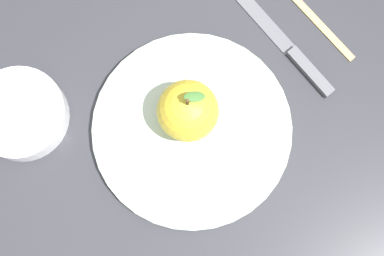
{
  "coord_description": "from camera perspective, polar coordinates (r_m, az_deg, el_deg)",
  "views": [
    {
      "loc": [
        -0.09,
        -0.12,
        0.71
      ],
      "look_at": [
        -0.01,
        -0.01,
        0.02
      ],
      "focal_mm": 54.61,
      "sensor_mm": 36.0,
      "label": 1
    }
  ],
  "objects": [
    {
      "name": "side_bowl",
      "position": [
        0.74,
        -16.46,
        1.35
      ],
      "size": [
        0.11,
        0.11,
        0.03
      ],
      "color": "white",
      "rests_on": "ground_plane"
    },
    {
      "name": "apple",
      "position": [
        0.68,
        -0.6,
        1.95
      ],
      "size": [
        0.07,
        0.07,
        0.09
      ],
      "color": "gold",
      "rests_on": "dinner_plate"
    },
    {
      "name": "dinner_plate",
      "position": [
        0.72,
        -0.0,
        -0.17
      ],
      "size": [
        0.25,
        0.25,
        0.02
      ],
      "color": "#B2C6B2",
      "rests_on": "ground_plane"
    },
    {
      "name": "knife",
      "position": [
        0.76,
        9.55,
        7.58
      ],
      "size": [
        0.03,
        0.19,
        0.01
      ],
      "color": "#59595E",
      "rests_on": "ground_plane"
    },
    {
      "name": "ground_plane",
      "position": [
        0.73,
        0.21,
        1.21
      ],
      "size": [
        2.4,
        2.4,
        0.0
      ],
      "primitive_type": "plane",
      "color": "#2D2D33"
    }
  ]
}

